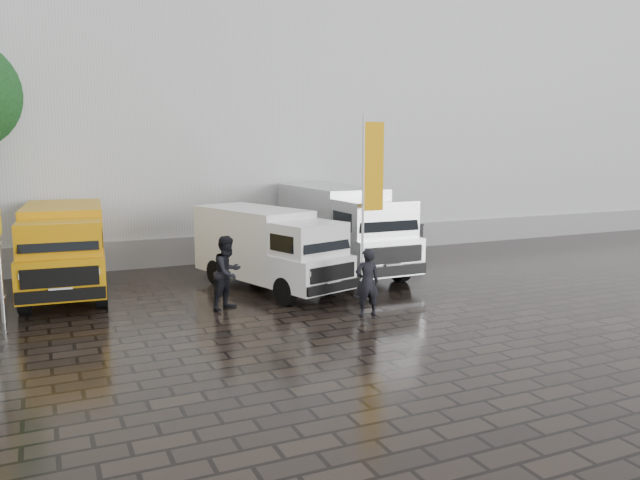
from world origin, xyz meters
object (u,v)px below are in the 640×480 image
object	(u,v)px
van_silver	(343,230)
person_tent	(228,273)
van_yellow	(64,252)
flagpole	(369,196)
van_white	(269,250)
person_front	(367,282)
wheelie_bin	(413,237)

from	to	relation	value
van_silver	person_tent	xyz separation A→B (m)	(-4.86, -3.06, -0.46)
van_yellow	flagpole	xyz separation A→B (m)	(7.78, -3.64, 1.58)
van_white	person_front	distance (m)	3.95
van_silver	person_tent	world-z (taller)	van_silver
van_yellow	van_white	size ratio (longest dim) A/B	1.00
person_front	flagpole	bearing A→B (deg)	-111.05
flagpole	person_tent	size ratio (longest dim) A/B	2.63
person_front	person_tent	world-z (taller)	person_tent
person_front	van_white	bearing A→B (deg)	-63.56
van_white	van_silver	bearing A→B (deg)	7.45
van_yellow	wheelie_bin	size ratio (longest dim) A/B	5.26
flagpole	wheelie_bin	world-z (taller)	flagpole
van_silver	wheelie_bin	xyz separation A→B (m)	(4.71, 2.99, -0.90)
van_white	wheelie_bin	bearing A→B (deg)	12.19
flagpole	person_front	distance (m)	2.87
wheelie_bin	person_tent	xyz separation A→B (m)	(-9.56, -6.05, 0.44)
van_yellow	wheelie_bin	world-z (taller)	van_yellow
van_yellow	van_silver	world-z (taller)	van_silver
van_silver	wheelie_bin	distance (m)	5.64
wheelie_bin	person_tent	size ratio (longest dim) A/B	0.54
van_silver	flagpole	world-z (taller)	flagpole
van_yellow	van_white	xyz separation A→B (m)	(5.53, -1.72, -0.08)
van_white	wheelie_bin	world-z (taller)	van_white
van_white	person_front	xyz separation A→B (m)	(1.23, -3.74, -0.32)
wheelie_bin	person_front	xyz separation A→B (m)	(-6.60, -8.17, 0.34)
van_silver	person_front	size ratio (longest dim) A/B	3.80
van_yellow	person_tent	bearing A→B (deg)	-37.02
flagpole	person_front	bearing A→B (deg)	-119.29
van_yellow	wheelie_bin	distance (m)	13.65
van_yellow	van_white	bearing A→B (deg)	-12.93
van_silver	person_front	world-z (taller)	van_silver
person_front	van_yellow	bearing A→B (deg)	-30.69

